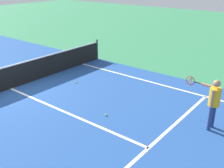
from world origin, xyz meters
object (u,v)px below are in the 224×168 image
player_near (213,99)px  tennis_ball_near_net (76,82)px  net (9,77)px  tennis_ball_mid_court (106,115)px

player_near → tennis_ball_near_net: 5.76m
net → tennis_ball_mid_court: net is taller
net → tennis_ball_mid_court: bearing=-81.5°
net → tennis_ball_near_net: (2.05, -1.60, -0.46)m
net → player_near: 7.57m
tennis_ball_near_net → tennis_ball_mid_court: size_ratio=1.00×
player_near → net: bearing=105.2°
net → tennis_ball_mid_court: size_ratio=160.40×
tennis_ball_near_net → player_near: bearing=-90.6°
tennis_ball_near_net → tennis_ball_mid_court: bearing=-116.5°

